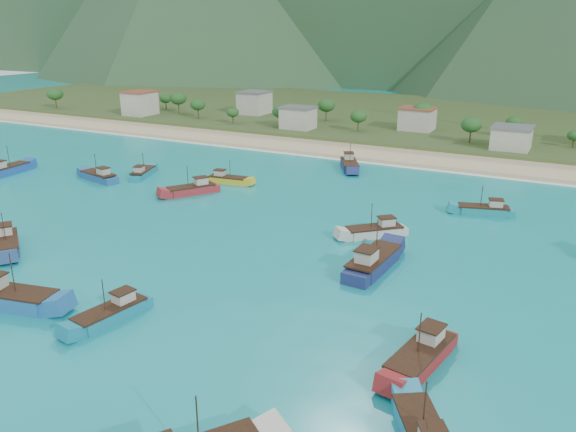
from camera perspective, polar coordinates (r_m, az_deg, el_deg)
The scene contains 19 objects.
ground at distance 73.24m, azimuth -7.67°, elevation -6.06°, with size 600.00×600.00×0.00m, color #0C8385.
beach at distance 141.78m, azimuth 11.06°, elevation 5.96°, with size 400.00×18.00×1.20m, color beige.
land at distance 200.05m, azimuth 16.31°, elevation 9.22°, with size 400.00×110.00×2.40m, color #385123.
surf_line at distance 132.92m, azimuth 9.85°, elevation 5.19°, with size 400.00×2.50×0.08m, color white.
village at distance 163.92m, azimuth 12.84°, elevation 9.25°, with size 219.35×30.38×7.54m.
vegetation at distance 166.62m, azimuth 10.39°, elevation 9.63°, with size 275.19×25.58×8.33m.
boat_2 at distance 65.23m, azimuth -17.47°, elevation -9.50°, with size 4.18×9.57×5.47m.
boat_9 at distance 109.05m, azimuth -9.70°, elevation 2.60°, with size 7.94×10.17×5.99m.
boat_10 at distance 86.81m, azimuth 8.86°, elevation -1.62°, with size 8.98×8.71×5.71m.
boat_11 at distance 101.44m, azimuth 19.33°, elevation 0.50°, with size 9.67×5.12×5.48m.
boat_15 at distance 115.75m, azimuth -6.18°, elevation 3.63°, with size 9.12×3.62×5.24m.
boat_16 at distance 136.51m, azimuth -26.62°, elevation 4.16°, with size 4.39×11.17×6.43m.
boat_17 at distance 127.59m, azimuth 6.25°, elevation 5.14°, with size 7.88×10.99×6.36m.
boat_20 at distance 74.92m, azimuth 8.62°, elevation -4.76°, with size 4.33×12.34×7.18m.
boat_21 at distance 72.39m, azimuth -26.38°, elevation -7.52°, with size 12.30×5.91×6.99m.
boat_22 at distance 56.27m, azimuth 13.37°, elevation -13.78°, with size 4.89×10.86×6.19m.
boat_26 at distance 90.41m, azimuth -26.67°, elevation -2.58°, with size 10.20×8.53×6.12m.
boat_28 at distance 124.12m, azimuth -14.52°, elevation 4.18°, with size 5.56×9.46×5.37m.
boat_29 at distance 123.46m, azimuth -18.64°, elevation 3.76°, with size 10.47×5.09×5.95m.
Camera 1 is at (39.28, -53.77, 30.50)m, focal length 35.00 mm.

